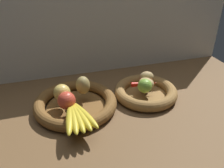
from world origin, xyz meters
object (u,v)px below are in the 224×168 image
potato_large (146,83)px  lime_near (145,86)px  pear_brown (83,85)px  apple_red_front (67,100)px  banana_bunch_front (77,116)px  fruit_bowl_right (146,92)px  potato_back (147,77)px  chili_pepper (145,84)px  fruit_bowl_left (76,104)px  apple_golden_left (62,93)px

potato_large → lime_near: (-2.35, -3.53, 0.92)cm
pear_brown → lime_near: pear_brown is taller
apple_red_front → potato_large: 34.57cm
banana_bunch_front → pear_brown: bearing=71.7°
fruit_bowl_right → pear_brown: bearing=173.9°
potato_back → banana_bunch_front: bearing=-152.9°
chili_pepper → potato_back: bearing=64.2°
fruit_bowl_left → lime_near: lime_near is taller
potato_large → potato_back: 4.43cm
apple_golden_left → potato_large: size_ratio=0.98×
fruit_bowl_left → potato_large: size_ratio=4.93×
lime_near → potato_back: bearing=61.0°
apple_red_front → potato_back: 37.18cm
fruit_bowl_left → potato_large: bearing=0.0°
fruit_bowl_right → potato_large: (0.00, 0.00, 4.50)cm
pear_brown → lime_near: bearing=-14.8°
pear_brown → potato_large: pear_brown is taller
pear_brown → potato_back: bearing=2.3°
pear_brown → banana_bunch_front: (-5.28, -16.01, -2.35)cm
fruit_bowl_right → potato_back: potato_back is taller
apple_golden_left → potato_back: bearing=5.5°
apple_red_front → banana_bunch_front: size_ratio=0.33×
pear_brown → fruit_bowl_left: bearing=-143.5°
banana_bunch_front → potato_back: 37.71cm
banana_bunch_front → apple_red_front: bearing=107.3°
potato_large → fruit_bowl_left: bearing=-180.0°
fruit_bowl_right → apple_red_front: apple_red_front is taller
fruit_bowl_right → potato_large: bearing=0.0°
apple_red_front → potato_large: (34.09, 5.61, -1.27)cm
apple_golden_left → banana_bunch_front: apple_golden_left is taller
apple_golden_left → chili_pepper: bearing=0.8°
potato_back → chili_pepper: potato_back is taller
pear_brown → banana_bunch_front: bearing=-108.3°
fruit_bowl_right → chili_pepper: (-0.23, 0.95, 3.58)cm
fruit_bowl_right → chili_pepper: chili_pepper is taller
pear_brown → fruit_bowl_right: bearing=-6.1°
fruit_bowl_right → apple_golden_left: bearing=179.3°
fruit_bowl_left → apple_golden_left: 7.47cm
fruit_bowl_right → pear_brown: 27.32cm
fruit_bowl_left → chili_pepper: bearing=1.8°
apple_golden_left → potato_large: (35.05, -0.46, -1.24)cm
banana_bunch_front → potato_large: 34.36cm
pear_brown → chili_pepper: bearing=-4.1°
apple_red_front → pear_brown: size_ratio=0.88×
fruit_bowl_left → potato_large: potato_large is taller
apple_red_front → potato_large: size_ratio=0.99×
potato_large → lime_near: 4.34cm
fruit_bowl_right → fruit_bowl_left: bearing=-180.0°
pear_brown → chili_pepper: 26.42cm
lime_near → chili_pepper: (2.12, 4.48, -1.84)cm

